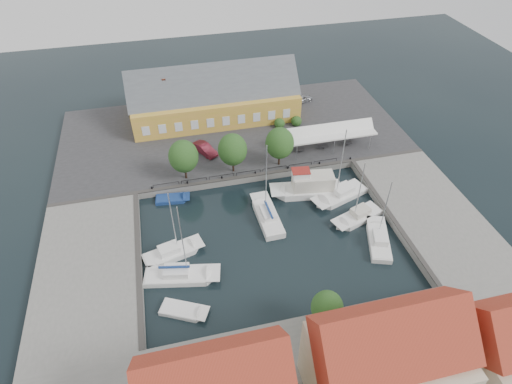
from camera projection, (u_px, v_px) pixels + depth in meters
ground at (267, 230)px, 55.66m from camera, size 140.00×140.00×0.00m
north_quay at (233, 133)px, 72.30m from camera, size 56.00×26.00×1.00m
west_quay at (89, 270)px, 49.95m from camera, size 12.00×24.00×1.00m
east_quay at (428, 210)px, 57.77m from camera, size 12.00×24.00×1.00m
south_bank at (324, 383)px, 39.84m from camera, size 56.00×14.00×1.00m
quay_edge_fittings at (258, 200)px, 58.47m from camera, size 56.00×24.72×0.40m
warehouse at (211, 99)px, 73.23m from camera, size 28.56×14.00×9.55m
tent_canopy at (331, 133)px, 66.44m from camera, size 14.00×4.00×2.83m
quay_trees at (233, 150)px, 60.98m from camera, size 18.20×4.20×6.30m
car_silver at (302, 99)px, 78.95m from camera, size 4.36×2.88×1.38m
car_red at (205, 149)px, 66.51m from camera, size 3.78×4.86×1.54m
center_sailboat at (267, 217)px, 57.00m from camera, size 2.82×8.72×11.90m
trawler at (309, 188)px, 60.56m from camera, size 10.58×4.43×5.00m
east_boat_a at (340, 195)px, 60.46m from camera, size 8.90×5.45×12.06m
east_boat_b at (358, 217)px, 57.08m from camera, size 7.69×4.69×10.23m
east_boat_c at (378, 241)px, 53.83m from camera, size 4.69×7.91×9.90m
west_boat_c at (172, 254)px, 52.23m from camera, size 7.77×4.22×10.27m
west_boat_d at (180, 276)px, 49.59m from camera, size 9.13×4.33×11.77m
launch_sw at (184, 311)px, 46.20m from camera, size 5.57×4.10×0.98m
launch_nw at (172, 200)px, 60.04m from camera, size 4.97×2.44×0.88m
townhouses at (362, 374)px, 35.07m from camera, size 36.30×8.50×12.00m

